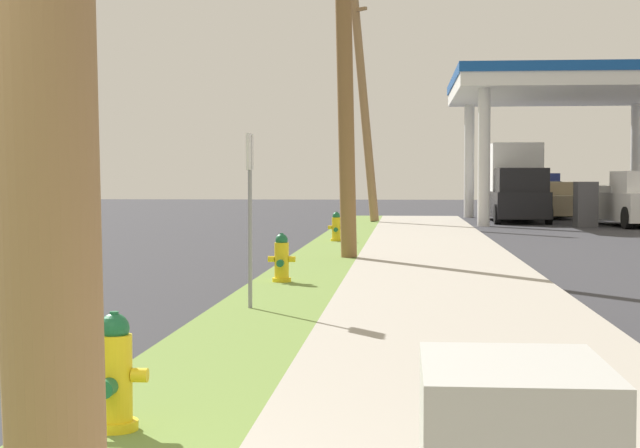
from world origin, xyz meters
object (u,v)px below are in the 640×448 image
fire_hydrant_nearest (114,379)px  street_sign_post (250,184)px  utility_pole_background (364,104)px  truck_white_at_forecourt (636,201)px  fire_hydrant_third (336,228)px  car_tan_by_near_pump (548,202)px  utility_pole_midground (344,28)px  truck_navy_at_far_bay (540,196)px  truck_black_on_apron (514,184)px  fire_hydrant_second (282,261)px

fire_hydrant_nearest → street_sign_post: bearing=90.7°
utility_pole_background → street_sign_post: bearing=-90.7°
utility_pole_background → truck_white_at_forecourt: size_ratio=1.54×
fire_hydrant_third → truck_white_at_forecourt: size_ratio=0.13×
fire_hydrant_third → car_tan_by_near_pump: (7.90, 18.67, 0.28)m
utility_pole_midground → truck_navy_at_far_bay: 29.21m
truck_black_on_apron → street_sign_post: bearing=-102.2°
fire_hydrant_second → street_sign_post: 3.36m
utility_pole_background → truck_navy_at_far_bay: utility_pole_background is taller
fire_hydrant_second → utility_pole_background: 22.74m
truck_navy_at_far_bay → fire_hydrant_second: bearing=-104.0°
utility_pole_midground → truck_black_on_apron: bearing=75.1°
truck_white_at_forecourt → truck_navy_at_far_bay: bearing=100.1°
utility_pole_midground → street_sign_post: (-0.66, -7.84, -3.02)m
utility_pole_background → street_sign_post: utility_pole_background is taller
fire_hydrant_nearest → fire_hydrant_third: bearing=89.8°
fire_hydrant_nearest → fire_hydrant_third: same height
fire_hydrant_third → car_tan_by_near_pump: size_ratio=0.16×
truck_white_at_forecourt → utility_pole_background: bearing=175.8°
truck_white_at_forecourt → truck_navy_at_far_bay: same height
street_sign_post → fire_hydrant_second: bearing=90.0°
truck_black_on_apron → car_tan_by_near_pump: bearing=61.3°
truck_black_on_apron → truck_navy_at_far_bay: (1.96, 7.16, -0.57)m
utility_pole_background → truck_navy_at_far_bay: size_ratio=1.56×
utility_pole_midground → fire_hydrant_nearest: bearing=-92.4°
fire_hydrant_third → truck_black_on_apron: truck_black_on_apron is taller
street_sign_post → truck_navy_at_far_bay: size_ratio=0.39×
utility_pole_midground → car_tan_by_near_pump: bearing=73.0°
fire_hydrant_third → car_tan_by_near_pump: 20.27m
truck_white_at_forecourt → street_sign_post: bearing=-112.2°
car_tan_by_near_pump → truck_black_on_apron: 3.89m
fire_hydrant_nearest → truck_navy_at_far_bay: (8.09, 41.81, 0.47)m
truck_navy_at_far_bay → truck_black_on_apron: bearing=-105.3°
truck_white_at_forecourt → car_tan_by_near_pump: bearing=106.2°
fire_hydrant_third → truck_black_on_apron: size_ratio=0.12×
fire_hydrant_third → street_sign_post: street_sign_post is taller
truck_black_on_apron → utility_pole_background: bearing=-151.9°
fire_hydrant_nearest → truck_navy_at_far_bay: size_ratio=0.14×
street_sign_post → truck_white_at_forecourt: (10.12, 24.80, -0.72)m
fire_hydrant_third → utility_pole_midground: bearing=-84.5°
fire_hydrant_third → truck_navy_at_far_bay: size_ratio=0.14×
truck_navy_at_far_bay → truck_white_at_forecourt: bearing=-79.9°
fire_hydrant_nearest → street_sign_post: size_ratio=0.35×
street_sign_post → utility_pole_midground: bearing=85.2°
truck_navy_at_far_bay → fire_hydrant_third: bearing=-109.7°
fire_hydrant_nearest → fire_hydrant_second: 9.13m
utility_pole_background → truck_navy_at_far_bay: bearing=52.7°
truck_white_at_forecourt → fire_hydrant_third: bearing=-131.0°
fire_hydrant_third → utility_pole_midground: 6.94m
car_tan_by_near_pump → truck_navy_at_far_bay: truck_navy_at_far_bay is taller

